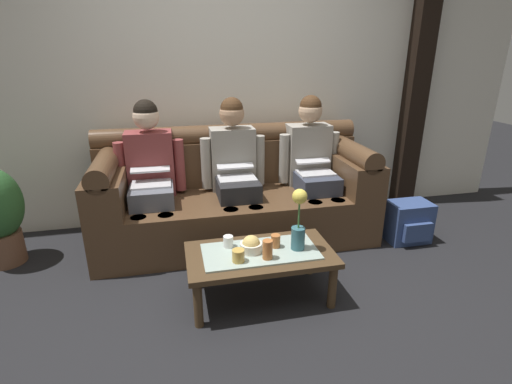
{
  "coord_description": "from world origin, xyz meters",
  "views": [
    {
      "loc": [
        -0.51,
        -1.96,
        1.59
      ],
      "look_at": [
        0.1,
        0.77,
        0.55
      ],
      "focal_mm": 26.96,
      "sensor_mm": 36.0,
      "label": 1
    }
  ],
  "objects_px": {
    "cup_far_left": "(276,241)",
    "person_left": "(151,171)",
    "snack_bowl": "(251,245)",
    "cup_far_center": "(238,256)",
    "flower_vase": "(299,221)",
    "couch": "(235,197)",
    "cup_near_right": "(268,250)",
    "backpack_right": "(409,222)",
    "person_middle": "(235,165)",
    "cup_near_left": "(228,242)",
    "coffee_table": "(260,258)",
    "person_right": "(312,161)"
  },
  "relations": [
    {
      "from": "person_left",
      "to": "cup_far_center",
      "type": "distance_m",
      "value": 1.22
    },
    {
      "from": "person_left",
      "to": "couch",
      "type": "bearing_deg",
      "value": 0.36
    },
    {
      "from": "couch",
      "to": "snack_bowl",
      "type": "distance_m",
      "value": 0.96
    },
    {
      "from": "cup_far_left",
      "to": "cup_near_left",
      "type": "bearing_deg",
      "value": 166.99
    },
    {
      "from": "cup_near_right",
      "to": "cup_far_center",
      "type": "height_order",
      "value": "cup_near_right"
    },
    {
      "from": "person_left",
      "to": "person_right",
      "type": "bearing_deg",
      "value": 0.01
    },
    {
      "from": "person_right",
      "to": "coffee_table",
      "type": "distance_m",
      "value": 1.24
    },
    {
      "from": "person_right",
      "to": "coffee_table",
      "type": "height_order",
      "value": "person_right"
    },
    {
      "from": "couch",
      "to": "cup_near_left",
      "type": "distance_m",
      "value": 0.89
    },
    {
      "from": "person_right",
      "to": "cup_far_left",
      "type": "height_order",
      "value": "person_right"
    },
    {
      "from": "flower_vase",
      "to": "cup_near_left",
      "type": "xyz_separation_m",
      "value": [
        -0.44,
        0.12,
        -0.16
      ]
    },
    {
      "from": "person_left",
      "to": "cup_far_center",
      "type": "bearing_deg",
      "value": -63.24
    },
    {
      "from": "cup_far_left",
      "to": "person_right",
      "type": "bearing_deg",
      "value": 57.82
    },
    {
      "from": "person_middle",
      "to": "coffee_table",
      "type": "distance_m",
      "value": 1.03
    },
    {
      "from": "coffee_table",
      "to": "cup_far_left",
      "type": "distance_m",
      "value": 0.15
    },
    {
      "from": "backpack_right",
      "to": "cup_far_center",
      "type": "bearing_deg",
      "value": -158.97
    },
    {
      "from": "cup_far_left",
      "to": "person_middle",
      "type": "bearing_deg",
      "value": 96.83
    },
    {
      "from": "cup_far_center",
      "to": "backpack_right",
      "type": "height_order",
      "value": "cup_far_center"
    },
    {
      "from": "person_middle",
      "to": "snack_bowl",
      "type": "xyz_separation_m",
      "value": [
        -0.06,
        -0.95,
        -0.26
      ]
    },
    {
      "from": "person_right",
      "to": "snack_bowl",
      "type": "xyz_separation_m",
      "value": [
        -0.76,
        -0.95,
        -0.26
      ]
    },
    {
      "from": "person_left",
      "to": "person_middle",
      "type": "bearing_deg",
      "value": 0.02
    },
    {
      "from": "person_middle",
      "to": "cup_far_left",
      "type": "relative_size",
      "value": 13.96
    },
    {
      "from": "couch",
      "to": "backpack_right",
      "type": "bearing_deg",
      "value": -16.95
    },
    {
      "from": "person_middle",
      "to": "backpack_right",
      "type": "xyz_separation_m",
      "value": [
        1.45,
        -0.44,
        -0.48
      ]
    },
    {
      "from": "snack_bowl",
      "to": "cup_near_left",
      "type": "relative_size",
      "value": 1.87
    },
    {
      "from": "cup_near_left",
      "to": "cup_far_left",
      "type": "xyz_separation_m",
      "value": [
        0.31,
        -0.07,
        0.01
      ]
    },
    {
      "from": "cup_far_center",
      "to": "cup_far_left",
      "type": "height_order",
      "value": "cup_far_left"
    },
    {
      "from": "person_left",
      "to": "cup_near_left",
      "type": "xyz_separation_m",
      "value": [
        0.5,
        -0.86,
        -0.27
      ]
    },
    {
      "from": "person_middle",
      "to": "snack_bowl",
      "type": "distance_m",
      "value": 0.99
    },
    {
      "from": "snack_bowl",
      "to": "cup_far_center",
      "type": "xyz_separation_m",
      "value": [
        -0.1,
        -0.11,
        -0.0
      ]
    },
    {
      "from": "flower_vase",
      "to": "backpack_right",
      "type": "xyz_separation_m",
      "value": [
        1.21,
        0.55,
        -0.38
      ]
    },
    {
      "from": "couch",
      "to": "coffee_table",
      "type": "height_order",
      "value": "couch"
    },
    {
      "from": "person_left",
      "to": "coffee_table",
      "type": "xyz_separation_m",
      "value": [
        0.7,
        -0.96,
        -0.36
      ]
    },
    {
      "from": "flower_vase",
      "to": "couch",
      "type": "bearing_deg",
      "value": 104.11
    },
    {
      "from": "person_middle",
      "to": "cup_far_left",
      "type": "distance_m",
      "value": 0.97
    },
    {
      "from": "person_left",
      "to": "person_middle",
      "type": "relative_size",
      "value": 1.0
    },
    {
      "from": "person_right",
      "to": "cup_near_left",
      "type": "height_order",
      "value": "person_right"
    },
    {
      "from": "coffee_table",
      "to": "cup_far_center",
      "type": "bearing_deg",
      "value": -148.62
    },
    {
      "from": "person_left",
      "to": "cup_far_center",
      "type": "xyz_separation_m",
      "value": [
        0.54,
        -1.06,
        -0.27
      ]
    },
    {
      "from": "person_left",
      "to": "coffee_table",
      "type": "height_order",
      "value": "person_left"
    },
    {
      "from": "cup_near_right",
      "to": "cup_far_left",
      "type": "xyz_separation_m",
      "value": [
        0.09,
        0.13,
        -0.02
      ]
    },
    {
      "from": "person_middle",
      "to": "cup_near_left",
      "type": "height_order",
      "value": "person_middle"
    },
    {
      "from": "person_middle",
      "to": "person_left",
      "type": "bearing_deg",
      "value": -179.98
    },
    {
      "from": "cup_far_left",
      "to": "person_left",
      "type": "bearing_deg",
      "value": 131.0
    },
    {
      "from": "snack_bowl",
      "to": "cup_near_right",
      "type": "bearing_deg",
      "value": -54.19
    },
    {
      "from": "person_left",
      "to": "cup_near_left",
      "type": "bearing_deg",
      "value": -59.7
    },
    {
      "from": "couch",
      "to": "person_middle",
      "type": "distance_m",
      "value": 0.29
    },
    {
      "from": "cup_near_right",
      "to": "person_left",
      "type": "bearing_deg",
      "value": 124.06
    },
    {
      "from": "couch",
      "to": "coffee_table",
      "type": "xyz_separation_m",
      "value": [
        0.0,
        -0.97,
        -0.07
      ]
    },
    {
      "from": "cup_near_right",
      "to": "backpack_right",
      "type": "height_order",
      "value": "cup_near_right"
    }
  ]
}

